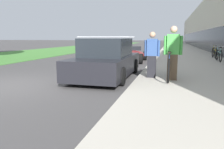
# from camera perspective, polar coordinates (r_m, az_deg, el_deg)

# --- Properties ---
(ground_plane) EXTENTS (220.00, 220.00, 0.00)m
(ground_plane) POSITION_cam_1_polar(r_m,az_deg,el_deg) (7.62, -24.87, -2.73)
(ground_plane) COLOR #474444
(sidewalk_slab) EXTENTS (4.66, 70.00, 0.13)m
(sidewalk_slab) POSITION_cam_1_polar(r_m,az_deg,el_deg) (26.75, 17.72, 6.09)
(sidewalk_slab) COLOR #BCB5A5
(sidewalk_slab) RESTS_ON ground
(lawn_strip) EXTENTS (7.94, 70.00, 0.03)m
(lawn_strip) POSITION_cam_1_polar(r_m,az_deg,el_deg) (33.33, -7.85, 6.98)
(lawn_strip) COLOR #478438
(lawn_strip) RESTS_ON ground
(tandem_bicycle) EXTENTS (0.52, 2.58, 0.95)m
(tandem_bicycle) POSITION_cam_1_polar(r_m,az_deg,el_deg) (7.78, 14.66, 2.06)
(tandem_bicycle) COLOR black
(tandem_bicycle) RESTS_ON sidewalk_slab
(person_rider) EXTENTS (0.60, 0.23, 1.75)m
(person_rider) POSITION_cam_1_polar(r_m,az_deg,el_deg) (7.41, 15.60, 5.40)
(person_rider) COLOR brown
(person_rider) RESTS_ON sidewalk_slab
(person_bystander) EXTENTS (0.54, 0.21, 1.58)m
(person_bystander) POSITION_cam_1_polar(r_m,az_deg,el_deg) (7.70, 10.39, 5.09)
(person_bystander) COLOR black
(person_bystander) RESTS_ON sidewalk_slab
(cruiser_bike_middle) EXTENTS (0.52, 1.70, 0.86)m
(cruiser_bike_middle) POSITION_cam_1_polar(r_m,az_deg,el_deg) (14.36, 26.12, 4.59)
(cruiser_bike_middle) COLOR black
(cruiser_bike_middle) RESTS_ON sidewalk_slab
(cruiser_bike_farthest) EXTENTS (0.52, 1.69, 0.87)m
(cruiser_bike_farthest) POSITION_cam_1_polar(r_m,az_deg,el_deg) (16.50, 25.18, 5.21)
(cruiser_bike_farthest) COLOR black
(cruiser_bike_farthest) RESTS_ON sidewalk_slab
(parked_sedan_curbside) EXTENTS (1.95, 4.33, 1.55)m
(parked_sedan_curbside) POSITION_cam_1_polar(r_m,az_deg,el_deg) (8.31, -1.41, 3.80)
(parked_sedan_curbside) COLOR black
(parked_sedan_curbside) RESTS_ON ground
(vintage_roadster_curbside) EXTENTS (1.80, 3.81, 0.95)m
(vintage_roadster_curbside) POSITION_cam_1_polar(r_m,az_deg,el_deg) (13.91, 4.87, 5.05)
(vintage_roadster_curbside) COLOR maroon
(vintage_roadster_curbside) RESTS_ON ground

